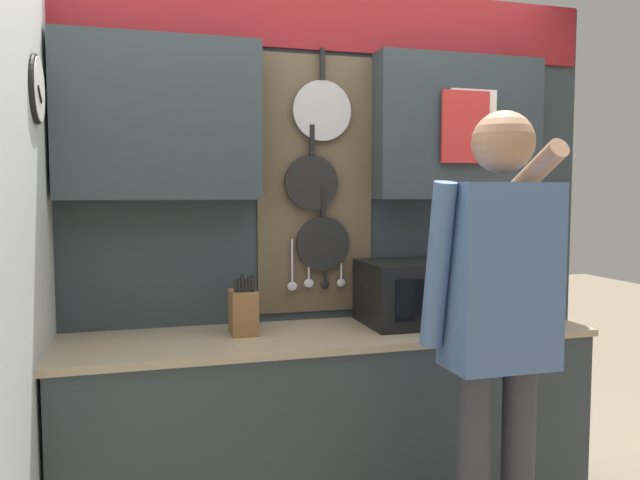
{
  "coord_description": "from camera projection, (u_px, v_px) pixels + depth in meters",
  "views": [
    {
      "loc": [
        -0.79,
        -2.57,
        1.49
      ],
      "look_at": [
        0.0,
        0.18,
        1.27
      ],
      "focal_mm": 35.0,
      "sensor_mm": 36.0,
      "label": 1
    }
  ],
  "objects": [
    {
      "name": "person",
      "position": [
        498.0,
        313.0,
        2.21
      ],
      "size": [
        0.54,
        0.63,
        1.78
      ],
      "color": "#383842",
      "rests_on": "ground_plane"
    },
    {
      "name": "back_wall_unit",
      "position": [
        316.0,
        193.0,
        2.93
      ],
      "size": [
        2.87,
        0.23,
        2.45
      ],
      "color": "#2D383D",
      "rests_on": "ground_plane"
    },
    {
      "name": "microwave",
      "position": [
        421.0,
        292.0,
        2.89
      ],
      "size": [
        0.53,
        0.39,
        0.29
      ],
      "color": "black",
      "rests_on": "base_cabinet_counter"
    },
    {
      "name": "utensil_crock",
      "position": [
        510.0,
        302.0,
        3.03
      ],
      "size": [
        0.11,
        0.11,
        0.33
      ],
      "color": "white",
      "rests_on": "base_cabinet_counter"
    },
    {
      "name": "side_wall",
      "position": [
        18.0,
        274.0,
        1.98
      ],
      "size": [
        0.07,
        1.6,
        2.45
      ],
      "color": "silver",
      "rests_on": "ground_plane"
    },
    {
      "name": "base_cabinet_counter",
      "position": [
        331.0,
        431.0,
        2.76
      ],
      "size": [
        2.3,
        0.59,
        0.89
      ],
      "color": "#2D383D",
      "rests_on": "ground_plane"
    },
    {
      "name": "knife_block",
      "position": [
        243.0,
        311.0,
        2.66
      ],
      "size": [
        0.11,
        0.15,
        0.26
      ],
      "color": "brown",
      "rests_on": "base_cabinet_counter"
    }
  ]
}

